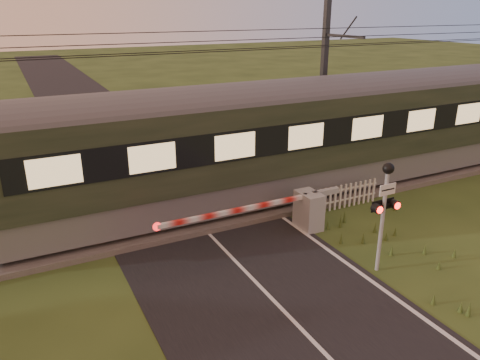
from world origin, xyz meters
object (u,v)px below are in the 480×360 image
crossing_signal (385,198)px  picket_fence (338,197)px  catenary_mast (324,84)px  boom_gate (303,210)px

crossing_signal → picket_fence: 4.46m
crossing_signal → catenary_mast: catenary_mast is taller
picket_fence → catenary_mast: 5.70m
picket_fence → crossing_signal: bearing=-112.6°
boom_gate → catenary_mast: catenary_mast is taller
crossing_signal → picket_fence: (1.59, 3.82, -1.68)m
boom_gate → picket_fence: bearing=21.0°
catenary_mast → picket_fence: bearing=-117.9°
boom_gate → catenary_mast: size_ratio=0.88×
catenary_mast → boom_gate: bearing=-130.6°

